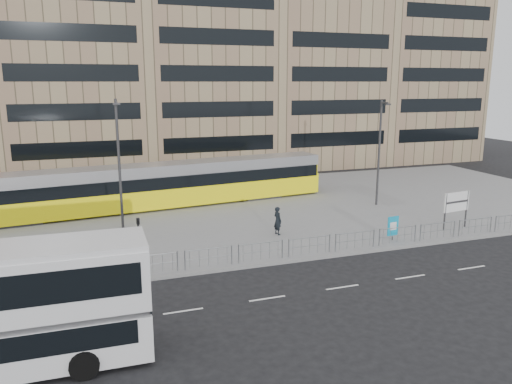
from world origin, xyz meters
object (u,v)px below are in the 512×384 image
object	(u,v)px
pedestrian	(278,221)
lamp_post_east	(380,149)
tram	(149,187)
lamp_post_west	(119,159)
station_sign	(456,203)
traffic_light_west	(139,239)
ad_panel	(393,226)

from	to	relation	value
pedestrian	lamp_post_east	xyz separation A→B (m)	(10.65, 4.81, 3.66)
tram	lamp_post_west	xyz separation A→B (m)	(-2.52, -4.91, 3.00)
pedestrian	lamp_post_west	size ratio (longest dim) A/B	0.21
station_sign	traffic_light_west	xyz separation A→B (m)	(-21.31, -1.53, 0.21)
lamp_post_east	lamp_post_west	bearing A→B (deg)	179.67
pedestrian	traffic_light_west	world-z (taller)	traffic_light_west
station_sign	pedestrian	xyz separation A→B (m)	(-11.95, 2.77, -0.83)
lamp_post_east	station_sign	bearing A→B (deg)	-80.25
ad_panel	lamp_post_east	bearing A→B (deg)	56.39
tram	traffic_light_west	xyz separation A→B (m)	(-2.39, -14.14, 0.22)
ad_panel	pedestrian	distance (m)	7.35
tram	station_sign	size ratio (longest dim) A/B	11.71
lamp_post_west	lamp_post_east	bearing A→B (deg)	-0.33
station_sign	lamp_post_east	size ratio (longest dim) A/B	0.30
pedestrian	lamp_post_west	world-z (taller)	lamp_post_west
station_sign	lamp_post_east	xyz separation A→B (m)	(-1.30, 7.58, 2.83)
station_sign	lamp_post_west	distance (m)	22.98
ad_panel	traffic_light_west	distance (m)	15.85
lamp_post_west	pedestrian	bearing A→B (deg)	-27.44
pedestrian	tram	bearing A→B (deg)	20.78
tram	ad_panel	xyz separation A→B (m)	(13.40, -13.39, -0.85)
tram	station_sign	world-z (taller)	tram
traffic_light_west	lamp_post_east	size ratio (longest dim) A/B	0.37
tram	pedestrian	size ratio (longest dim) A/B	15.94
ad_panel	pedestrian	xyz separation A→B (m)	(-6.43, 3.55, 0.03)
tram	station_sign	bearing A→B (deg)	-40.23
tram	pedestrian	distance (m)	12.08
ad_panel	pedestrian	bearing A→B (deg)	144.25
traffic_light_west	ad_panel	bearing A→B (deg)	-5.54
ad_panel	traffic_light_west	world-z (taller)	traffic_light_west
ad_panel	traffic_light_west	bearing A→B (deg)	175.86
traffic_light_west	lamp_post_west	distance (m)	9.64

